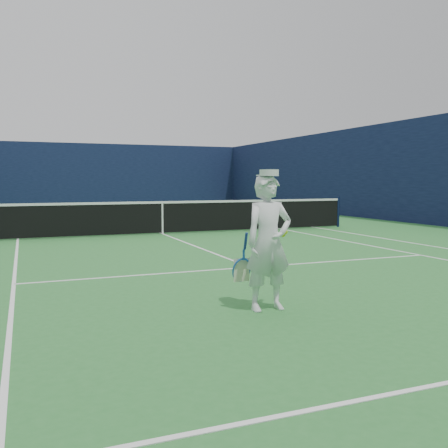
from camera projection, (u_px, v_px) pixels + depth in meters
name	position (u px, v px, depth m)	size (l,w,h in m)	color
ground	(163.00, 234.00, 15.30)	(80.00, 80.00, 0.00)	#2C7331
court_markings	(163.00, 234.00, 15.30)	(11.03, 23.83, 0.01)	white
windscreen_fence	(162.00, 169.00, 15.13)	(20.12, 36.12, 4.00)	#0E1634
tennis_net	(162.00, 216.00, 15.25)	(12.88, 0.09, 1.07)	#141E4C
tennis_player	(268.00, 242.00, 6.25)	(0.77, 0.46, 1.77)	white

